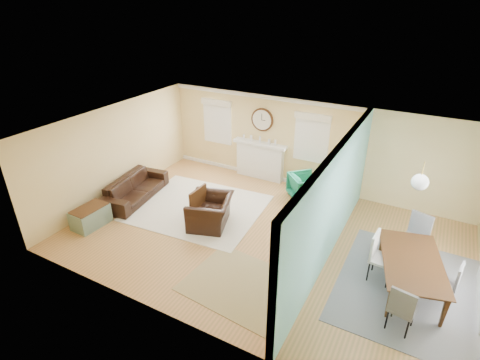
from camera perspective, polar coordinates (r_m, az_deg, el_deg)
name	(u,v)px	position (r m, az deg, el deg)	size (l,w,h in m)	color
floor	(263,237)	(9.02, 3.60, -8.68)	(9.00, 9.00, 0.00)	#A17641
wall_back	(310,146)	(10.90, 10.57, 5.17)	(9.00, 0.02, 2.60)	#DEBE74
wall_front	(185,267)	(6.18, -8.31, -12.94)	(9.00, 0.02, 2.60)	#DEBE74
wall_left	(116,152)	(10.81, -18.35, 4.05)	(0.02, 6.00, 2.60)	#DEBE74
ceiling	(267,134)	(7.81, 4.14, 7.07)	(9.00, 6.00, 0.02)	white
partition	(336,197)	(8.13, 14.42, -2.55)	(0.17, 6.00, 2.60)	#DEBE74
fireplace	(260,160)	(11.57, 3.05, 3.11)	(1.70, 0.30, 1.17)	white
wall_clock	(262,120)	(11.20, 3.40, 9.16)	(0.70, 0.07, 0.70)	#4A2611
window_left	(217,119)	(11.95, -3.46, 9.33)	(1.05, 0.13, 1.42)	white
window_right	(312,135)	(10.72, 10.90, 6.82)	(1.05, 0.13, 1.42)	white
pendant	(420,182)	(7.36, 25.74, -0.29)	(0.30, 0.30, 0.55)	gold
rug_cream	(198,208)	(10.19, -6.37, -4.22)	(3.31, 2.87, 0.02)	beige
rug_jute	(241,284)	(7.74, 0.15, -15.61)	(2.12, 1.73, 0.01)	tan
rug_grey	(408,288)	(8.34, 24.18, -14.79)	(2.59, 3.23, 0.01)	slate
sofa	(135,188)	(10.85, -15.67, -1.21)	(2.20, 0.86, 0.64)	black
eames_chair	(211,212)	(9.29, -4.51, -4.83)	(1.14, 1.00, 0.74)	black
green_chair	(304,186)	(10.62, 9.79, -0.95)	(0.76, 0.79, 0.71)	#14725E
trunk	(91,217)	(10.00, -21.81, -5.20)	(0.57, 0.90, 0.51)	slate
credenza	(331,205)	(9.74, 13.66, -3.75)	(0.55, 1.63, 0.80)	#A67748
tv	(333,181)	(9.43, 14.00, -0.11)	(1.01, 0.13, 0.58)	black
garden_stool	(316,234)	(8.84, 11.56, -8.10)	(0.34, 0.34, 0.50)	white
potted_plant	(318,217)	(8.59, 11.84, -5.57)	(0.38, 0.33, 0.42)	#337F33
dining_table	(411,275)	(8.14, 24.62, -13.00)	(1.94, 1.08, 0.68)	#4A2611
dining_chair_n	(415,234)	(8.85, 25.14, -7.49)	(0.58, 0.58, 1.04)	slate
dining_chair_s	(404,304)	(7.14, 23.69, -16.87)	(0.48, 0.48, 0.94)	slate
dining_chair_w	(383,255)	(7.98, 21.02, -10.56)	(0.50, 0.50, 1.04)	white
dining_chair_e	(447,278)	(8.06, 29.03, -12.95)	(0.45, 0.45, 0.87)	slate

